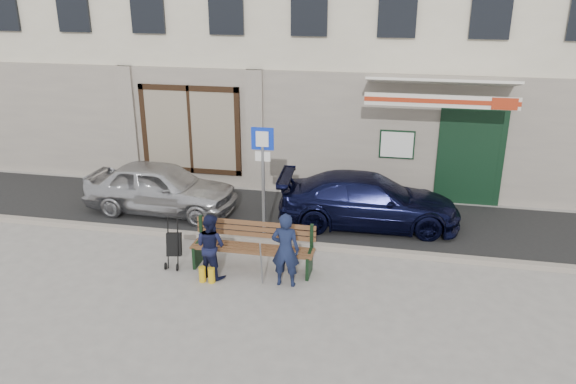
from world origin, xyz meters
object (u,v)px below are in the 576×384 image
(car_silver, at_px, (161,187))
(woman, at_px, (211,246))
(car_navy, at_px, (369,201))
(parking_sign, at_px, (263,167))
(stroller, at_px, (174,245))
(man, at_px, (285,250))
(bench, at_px, (250,248))

(car_silver, bearing_deg, woman, -139.58)
(car_navy, bearing_deg, woman, 134.21)
(parking_sign, height_order, stroller, parking_sign)
(woman, bearing_deg, parking_sign, -88.04)
(car_navy, height_order, woman, woman)
(man, bearing_deg, bench, -31.70)
(man, distance_m, stroller, 2.34)
(car_navy, height_order, parking_sign, parking_sign)
(woman, bearing_deg, car_navy, -110.52)
(man, bearing_deg, woman, -3.36)
(parking_sign, bearing_deg, man, -64.96)
(man, bearing_deg, stroller, -8.63)
(bench, relative_size, man, 1.68)
(bench, height_order, stroller, stroller)
(bench, height_order, man, man)
(car_silver, height_order, man, man)
(car_silver, distance_m, car_navy, 5.00)
(car_navy, relative_size, woman, 3.27)
(car_silver, bearing_deg, bench, -127.82)
(bench, bearing_deg, stroller, -173.54)
(man, height_order, stroller, man)
(car_silver, bearing_deg, man, -125.95)
(parking_sign, bearing_deg, stroller, -135.57)
(bench, bearing_deg, parking_sign, 92.08)
(bench, xyz_separation_m, stroller, (-1.50, -0.17, -0.02))
(woman, relative_size, stroller, 1.28)
(man, bearing_deg, parking_sign, -65.63)
(stroller, bearing_deg, parking_sign, 33.00)
(parking_sign, distance_m, man, 2.17)
(car_silver, bearing_deg, stroller, -149.66)
(parking_sign, relative_size, bench, 1.05)
(parking_sign, distance_m, stroller, 2.41)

